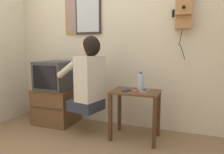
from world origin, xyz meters
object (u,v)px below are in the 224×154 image
at_px(wall_phone_antique, 184,10).
at_px(wall_mirror, 88,13).
at_px(cell_phone_held, 126,91).
at_px(person, 89,76).
at_px(cell_phone_spare, 145,91).
at_px(water_bottle, 141,81).
at_px(television, 56,75).
at_px(framed_picture, 75,15).
at_px(toothbrush, 136,92).

bearing_deg(wall_phone_antique, wall_mirror, 178.21).
distance_m(wall_mirror, cell_phone_held, 1.30).
xyz_separation_m(person, cell_phone_spare, (0.70, 0.09, -0.16)).
bearing_deg(water_bottle, cell_phone_held, -135.39).
distance_m(wall_phone_antique, cell_phone_held, 1.18).
bearing_deg(wall_mirror, television, -146.14).
height_order(framed_picture, wall_mirror, wall_mirror).
distance_m(wall_phone_antique, cell_phone_spare, 1.07).
height_order(person, television, person).
relative_size(television, water_bottle, 2.34).
height_order(person, cell_phone_held, person).
distance_m(wall_phone_antique, toothbrush, 1.14).
height_order(framed_picture, water_bottle, framed_picture).
bearing_deg(cell_phone_spare, framed_picture, -176.73).
relative_size(wall_phone_antique, toothbrush, 6.33).
height_order(television, cell_phone_spare, television).
height_order(wall_mirror, water_bottle, wall_mirror).
height_order(wall_phone_antique, toothbrush, wall_phone_antique).
distance_m(cell_phone_held, cell_phone_spare, 0.22).
relative_size(television, framed_picture, 0.92).
xyz_separation_m(cell_phone_held, cell_phone_spare, (0.21, 0.07, 0.00)).
relative_size(person, cell_phone_spare, 6.85).
bearing_deg(television, cell_phone_spare, -3.87).
xyz_separation_m(television, wall_mirror, (0.40, 0.27, 0.89)).
bearing_deg(television, wall_mirror, 33.86).
distance_m(wall_phone_antique, framed_picture, 1.52).
xyz_separation_m(framed_picture, toothbrush, (1.06, -0.48, -0.99)).
xyz_separation_m(television, water_bottle, (1.24, -0.02, -0.02)).
height_order(television, water_bottle, television).
distance_m(person, wall_phone_antique, 1.40).
bearing_deg(water_bottle, television, 179.09).
distance_m(cell_phone_held, water_bottle, 0.22).
bearing_deg(wall_mirror, toothbrush, -29.38).
xyz_separation_m(person, framed_picture, (-0.44, 0.45, 0.83)).
bearing_deg(toothbrush, person, 135.79).
bearing_deg(wall_mirror, wall_phone_antique, -1.79).
distance_m(television, water_bottle, 1.24).
bearing_deg(wall_mirror, person, -63.76).
relative_size(cell_phone_held, cell_phone_spare, 1.00).
xyz_separation_m(water_bottle, toothbrush, (-0.01, -0.19, -0.10)).
bearing_deg(cell_phone_held, water_bottle, 66.02).
bearing_deg(wall_mirror, cell_phone_held, -30.89).
xyz_separation_m(person, wall_phone_antique, (1.08, 0.40, 0.79)).
xyz_separation_m(wall_phone_antique, wall_mirror, (-1.30, 0.04, 0.06)).
bearing_deg(wall_phone_antique, cell_phone_held, -147.04).
distance_m(wall_phone_antique, water_bottle, 0.99).
height_order(wall_mirror, cell_phone_held, wall_mirror).
bearing_deg(toothbrush, cell_phone_spare, 14.70).
bearing_deg(person, toothbrush, -80.02).
xyz_separation_m(wall_mirror, cell_phone_spare, (0.92, -0.35, -1.00)).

